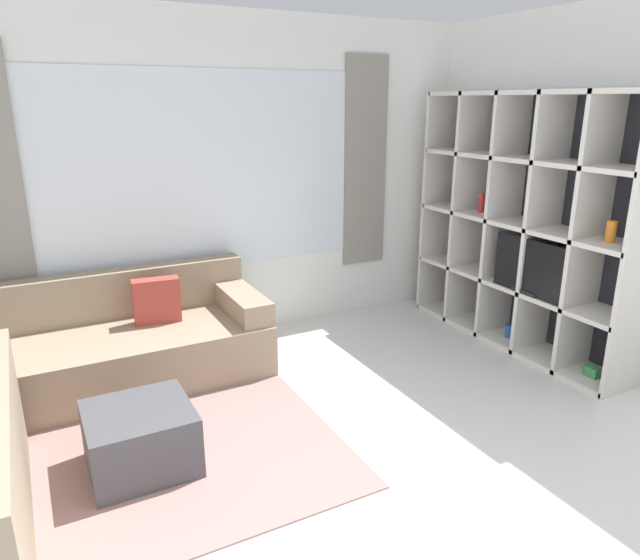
# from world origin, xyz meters

# --- Properties ---
(wall_back) EXTENTS (6.15, 0.11, 2.70)m
(wall_back) POSITION_xyz_m (0.00, 3.00, 1.36)
(wall_back) COLOR white
(wall_back) RESTS_ON ground_plane
(wall_right) EXTENTS (0.07, 4.17, 2.70)m
(wall_right) POSITION_xyz_m (2.51, 1.48, 1.35)
(wall_right) COLOR white
(wall_right) RESTS_ON ground_plane
(area_rug) EXTENTS (2.82, 1.98, 0.01)m
(area_rug) POSITION_xyz_m (-1.21, 1.51, 0.01)
(area_rug) COLOR gray
(area_rug) RESTS_ON ground_plane
(shelving_unit) EXTENTS (0.41, 2.15, 2.08)m
(shelving_unit) POSITION_xyz_m (2.30, 1.68, 1.03)
(shelving_unit) COLOR #232328
(shelving_unit) RESTS_ON ground_plane
(couch_main) EXTENTS (2.10, 0.91, 0.77)m
(couch_main) POSITION_xyz_m (-0.85, 2.51, 0.28)
(couch_main) COLOR gray
(couch_main) RESTS_ON ground_plane
(ottoman) EXTENTS (0.57, 0.55, 0.37)m
(ottoman) POSITION_xyz_m (-0.94, 1.33, 0.18)
(ottoman) COLOR #47474C
(ottoman) RESTS_ON ground_plane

